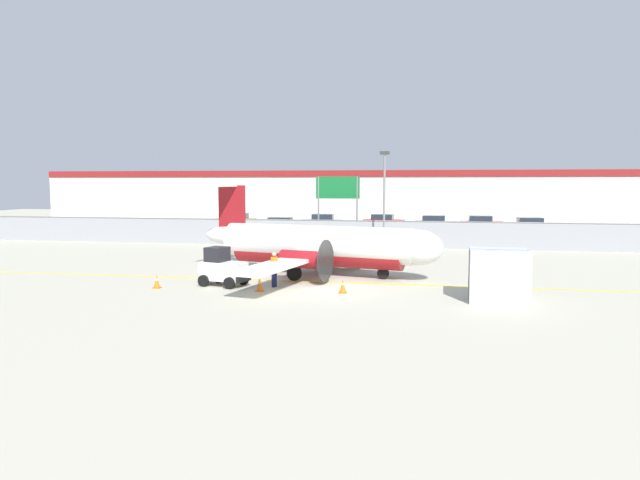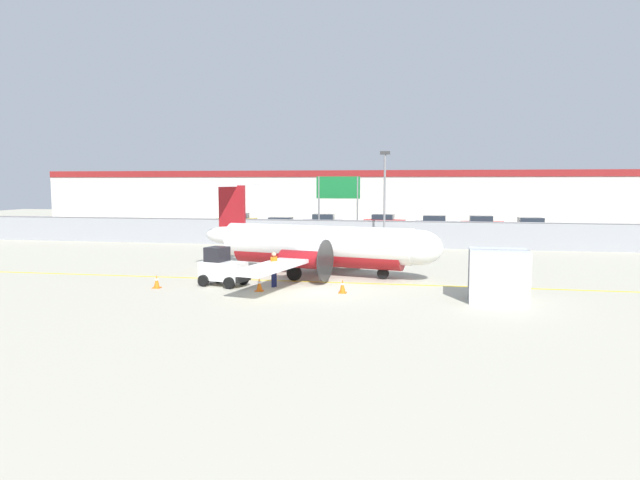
{
  "view_description": "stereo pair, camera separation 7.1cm",
  "coord_description": "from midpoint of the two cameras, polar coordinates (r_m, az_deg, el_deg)",
  "views": [
    {
      "loc": [
        4.48,
        -26.01,
        5.03
      ],
      "look_at": [
        -1.15,
        5.28,
        1.8
      ],
      "focal_mm": 32.0,
      "sensor_mm": 36.0,
      "label": 1
    },
    {
      "loc": [
        4.55,
        -26.0,
        5.03
      ],
      "look_at": [
        -1.15,
        5.28,
        1.8
      ],
      "focal_mm": 32.0,
      "sensor_mm": 36.0,
      "label": 2
    }
  ],
  "objects": [
    {
      "name": "apron_light_pole",
      "position": [
        41.98,
        6.53,
        4.77
      ],
      "size": [
        0.7,
        0.3,
        7.27
      ],
      "color": "slate",
      "rests_on": "ground"
    },
    {
      "name": "ground_plane",
      "position": [
        28.81,
        1.16,
        -4.25
      ],
      "size": [
        140.0,
        140.0,
        0.01
      ],
      "color": "#B2AD99"
    },
    {
      "name": "parked_car_6",
      "position": [
        57.7,
        20.45,
        1.32
      ],
      "size": [
        4.27,
        2.15,
        1.58
      ],
      "rotation": [
        0.0,
        0.0,
        0.04
      ],
      "color": "silver",
      "rests_on": "parking_lot_strip"
    },
    {
      "name": "traffic_cone_near_right",
      "position": [
        33.43,
        -9.71,
        -2.39
      ],
      "size": [
        0.36,
        0.36,
        0.64
      ],
      "color": "orange",
      "rests_on": "ground"
    },
    {
      "name": "parked_car_3",
      "position": [
        60.17,
        6.47,
        1.82
      ],
      "size": [
        4.33,
        2.29,
        1.58
      ],
      "rotation": [
        0.0,
        0.0,
        -0.09
      ],
      "color": "red",
      "rests_on": "parking_lot_strip"
    },
    {
      "name": "highway_sign",
      "position": [
        46.78,
        1.87,
        4.7
      ],
      "size": [
        3.6,
        0.14,
        5.5
      ],
      "color": "slate",
      "rests_on": "ground"
    },
    {
      "name": "perimeter_fence",
      "position": [
        44.41,
        4.46,
        0.73
      ],
      "size": [
        98.0,
        0.1,
        2.1
      ],
      "color": "gray",
      "rests_on": "ground"
    },
    {
      "name": "commuter_airplane",
      "position": [
        30.9,
        0.15,
        -0.57
      ],
      "size": [
        13.94,
        15.95,
        4.92
      ],
      "rotation": [
        0.0,
        0.0,
        -0.23
      ],
      "color": "white",
      "rests_on": "ground"
    },
    {
      "name": "parked_car_0",
      "position": [
        62.83,
        -8.26,
        1.96
      ],
      "size": [
        4.33,
        2.29,
        1.58
      ],
      "rotation": [
        0.0,
        0.0,
        3.23
      ],
      "color": "#B28C19",
      "rests_on": "parking_lot_strip"
    },
    {
      "name": "baggage_tug",
      "position": [
        28.19,
        -9.67,
        -2.8
      ],
      "size": [
        2.54,
        1.87,
        1.88
      ],
      "rotation": [
        0.0,
        0.0,
        -0.27
      ],
      "color": "silver",
      "rests_on": "ground"
    },
    {
      "name": "background_building",
      "position": [
        74.15,
        6.86,
        4.39
      ],
      "size": [
        91.0,
        8.1,
        6.5
      ],
      "color": "beige",
      "rests_on": "ground"
    },
    {
      "name": "ground_crew_worker",
      "position": [
        27.51,
        -4.55,
        -2.74
      ],
      "size": [
        0.42,
        0.55,
        1.7
      ],
      "rotation": [
        0.0,
        0.0,
        2.89
      ],
      "color": "#191E4C",
      "rests_on": "ground"
    },
    {
      "name": "parked_car_4",
      "position": [
        58.69,
        11.51,
        1.64
      ],
      "size": [
        4.31,
        2.24,
        1.58
      ],
      "rotation": [
        0.0,
        0.0,
        -0.07
      ],
      "color": "gray",
      "rests_on": "parking_lot_strip"
    },
    {
      "name": "parked_car_2",
      "position": [
        60.19,
        0.27,
        1.86
      ],
      "size": [
        4.26,
        2.13,
        1.58
      ],
      "rotation": [
        0.0,
        0.0,
        3.18
      ],
      "color": "gray",
      "rests_on": "parking_lot_strip"
    },
    {
      "name": "parked_car_5",
      "position": [
        59.28,
        15.93,
        1.57
      ],
      "size": [
        4.22,
        2.03,
        1.58
      ],
      "rotation": [
        0.0,
        0.0,
        -0.01
      ],
      "color": "red",
      "rests_on": "parking_lot_strip"
    },
    {
      "name": "traffic_cone_far_right",
      "position": [
        26.03,
        2.34,
        -4.64
      ],
      "size": [
        0.36,
        0.36,
        0.64
      ],
      "color": "orange",
      "rests_on": "ground"
    },
    {
      "name": "traffic_cone_near_left",
      "position": [
        28.3,
        -15.95,
        -4.02
      ],
      "size": [
        0.36,
        0.36,
        0.64
      ],
      "color": "orange",
      "rests_on": "ground"
    },
    {
      "name": "parked_car_1",
      "position": [
        54.79,
        -3.78,
        1.46
      ],
      "size": [
        4.3,
        2.22,
        1.58
      ],
      "rotation": [
        0.0,
        0.0,
        0.07
      ],
      "color": "#B28C19",
      "rests_on": "parking_lot_strip"
    },
    {
      "name": "cargo_container",
      "position": [
        25.29,
        17.46,
        -3.41
      ],
      "size": [
        2.48,
        2.09,
        2.2
      ],
      "rotation": [
        0.0,
        0.0,
        -0.04
      ],
      "color": "silver",
      "rests_on": "ground"
    },
    {
      "name": "parking_lot_strip",
      "position": [
        55.91,
        5.66,
        0.67
      ],
      "size": [
        98.0,
        17.0,
        0.12
      ],
      "color": "#38383A",
      "rests_on": "ground"
    },
    {
      "name": "traffic_cone_far_left",
      "position": [
        26.6,
        -6.01,
        -4.45
      ],
      "size": [
        0.36,
        0.36,
        0.64
      ],
      "color": "orange",
      "rests_on": "ground"
    }
  ]
}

